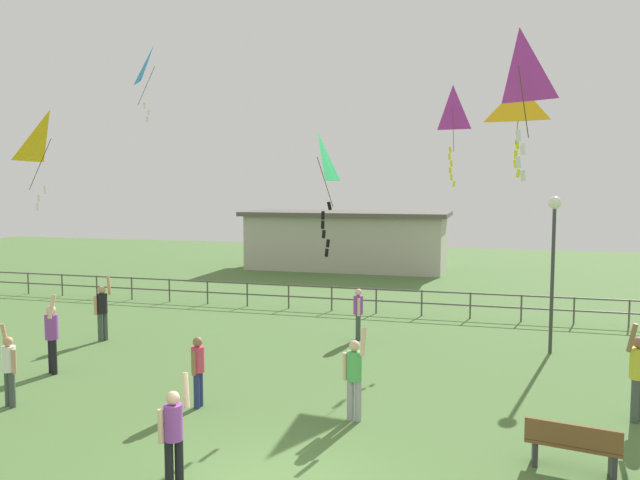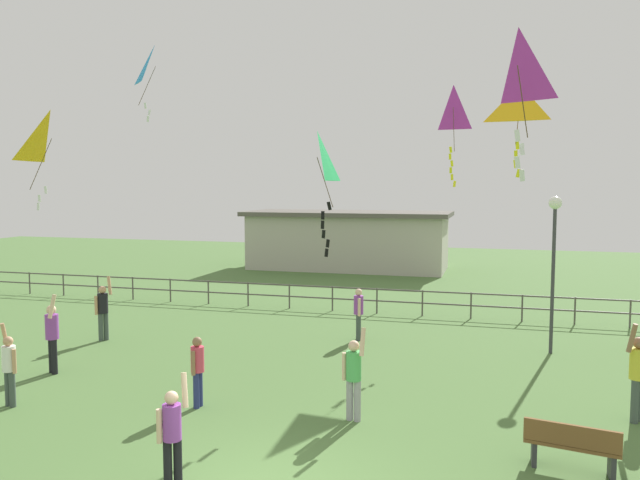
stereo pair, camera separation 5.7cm
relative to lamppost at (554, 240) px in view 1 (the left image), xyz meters
name	(u,v)px [view 1 (the left image)]	position (x,y,z in m)	size (l,w,h in m)	color
lamppost	(554,240)	(0.00, 0.00, 0.00)	(0.36, 0.36, 4.43)	#38383D
park_bench	(573,445)	(-0.29, -7.69, -2.76)	(1.55, 0.69, 0.85)	brown
person_0	(52,333)	(-12.25, -5.43, -2.20)	(0.49, 0.44, 2.05)	black
person_1	(198,367)	(-7.62, -6.62, -2.35)	(0.28, 0.46, 1.52)	navy
person_2	(9,366)	(-11.51, -7.67, -2.33)	(0.46, 0.33, 1.79)	#3F4C47
person_3	(358,311)	(-5.56, 0.00, -2.31)	(0.29, 0.46, 1.59)	#3F4C47
person_4	(174,432)	(-6.33, -9.99, -2.30)	(0.48, 0.35, 1.84)	black
person_5	(102,309)	(-13.06, -2.19, -2.23)	(0.42, 0.47, 1.97)	#3F4C47
person_6	(354,373)	(-4.25, -6.45, -2.26)	(0.50, 0.34, 1.93)	#99999E
person_7	(638,372)	(1.21, -4.98, -2.20)	(0.44, 0.48, 2.03)	#3F4C47
kite_0	(154,68)	(-12.62, 0.42, 5.40)	(0.95, 0.95, 2.52)	#198CD1
kite_1	(519,109)	(-1.10, -2.55, 3.32)	(1.15, 0.87, 2.15)	yellow
kite_2	(519,71)	(-1.30, -7.54, 3.35)	(0.85, 0.79, 2.45)	#B22DB2
kite_3	(51,140)	(-12.90, -4.39, 2.69)	(1.10, 1.06, 2.57)	yellow
kite_4	(318,163)	(-5.61, -4.34, 2.03)	(0.64, 0.81, 2.92)	#1EB759
kite_5	(453,112)	(-2.96, 2.08, 3.86)	(0.81, 0.60, 3.22)	#B22DB2
waterfront_railing	(392,297)	(-5.15, 4.10, -2.59)	(36.01, 0.06, 0.95)	#4C4742
pavilion_building	(347,240)	(-9.67, 16.10, -1.56)	(11.55, 4.94, 3.28)	#B7B2A3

